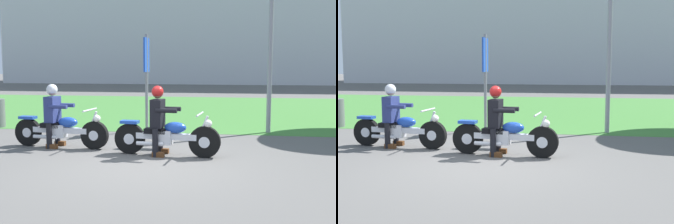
% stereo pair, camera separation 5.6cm
% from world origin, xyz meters
% --- Properties ---
extents(ground, '(120.00, 120.00, 0.00)m').
position_xyz_m(ground, '(0.00, 0.00, 0.00)').
color(ground, '#565451').
extents(grass_verge, '(60.00, 12.00, 0.01)m').
position_xyz_m(grass_verge, '(0.00, 9.60, 0.00)').
color(grass_verge, '#3D7533').
rests_on(grass_verge, ground).
extents(motorcycle_lead, '(2.16, 0.66, 0.87)m').
position_xyz_m(motorcycle_lead, '(0.24, 0.90, 0.38)').
color(motorcycle_lead, black).
rests_on(motorcycle_lead, ground).
extents(rider_lead, '(0.58, 0.49, 1.39)m').
position_xyz_m(rider_lead, '(0.07, 0.92, 0.81)').
color(rider_lead, black).
rests_on(rider_lead, ground).
extents(motorcycle_follow, '(2.20, 0.66, 0.86)m').
position_xyz_m(motorcycle_follow, '(-2.17, 1.36, 0.38)').
color(motorcycle_follow, black).
rests_on(motorcycle_follow, ground).
extents(rider_follow, '(0.58, 0.49, 1.38)m').
position_xyz_m(rider_follow, '(-2.34, 1.38, 0.80)').
color(rider_follow, black).
rests_on(rider_follow, ground).
extents(streetlight_pole, '(0.96, 0.20, 5.24)m').
position_xyz_m(streetlight_pole, '(2.58, 4.11, 3.32)').
color(streetlight_pole, gray).
rests_on(streetlight_pole, ground).
extents(sign_banner, '(0.08, 0.60, 2.60)m').
position_xyz_m(sign_banner, '(-0.78, 3.85, 1.72)').
color(sign_banner, gray).
rests_on(sign_banner, ground).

